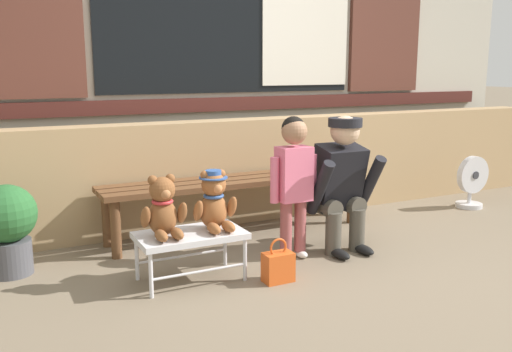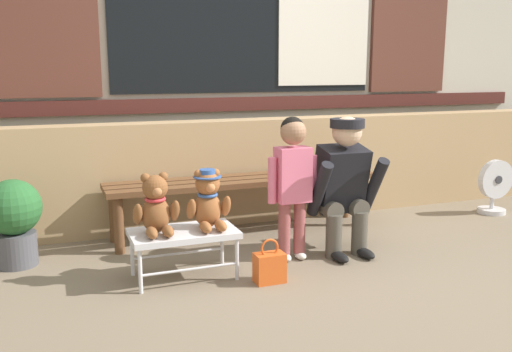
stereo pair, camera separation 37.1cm
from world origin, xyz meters
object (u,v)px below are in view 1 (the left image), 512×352
(small_display_bench, at_px, (190,238))
(teddy_bear_plain, at_px, (163,209))
(floor_fan, at_px, (472,182))
(wooden_bench_long, at_px, (238,187))
(handbag_on_ground, at_px, (278,266))
(adult_crouching, at_px, (341,183))
(potted_plant, at_px, (8,224))
(teddy_bear_with_hat, at_px, (214,201))
(child_standing, at_px, (294,172))

(small_display_bench, height_order, teddy_bear_plain, teddy_bear_plain)
(floor_fan, bearing_deg, wooden_bench_long, 174.21)
(handbag_on_ground, distance_m, floor_fan, 2.57)
(adult_crouching, xyz_separation_m, potted_plant, (-2.11, 0.52, -0.16))
(floor_fan, bearing_deg, small_display_bench, -170.01)
(wooden_bench_long, height_order, potted_plant, potted_plant)
(wooden_bench_long, height_order, teddy_bear_with_hat, teddy_bear_with_hat)
(teddy_bear_plain, height_order, adult_crouching, adult_crouching)
(child_standing, bearing_deg, teddy_bear_plain, -175.72)
(adult_crouching, distance_m, handbag_on_ground, 0.85)
(handbag_on_ground, bearing_deg, adult_crouching, 26.37)
(potted_plant, relative_size, floor_fan, 1.19)
(wooden_bench_long, height_order, handbag_on_ground, wooden_bench_long)
(child_standing, bearing_deg, handbag_on_ground, -132.02)
(small_display_bench, relative_size, child_standing, 0.67)
(wooden_bench_long, bearing_deg, potted_plant, -174.98)
(teddy_bear_plain, relative_size, teddy_bear_with_hat, 1.00)
(adult_crouching, bearing_deg, floor_fan, 13.71)
(handbag_on_ground, relative_size, potted_plant, 0.48)
(child_standing, relative_size, floor_fan, 2.00)
(small_display_bench, bearing_deg, handbag_on_ground, -29.29)
(child_standing, bearing_deg, potted_plant, 162.94)
(adult_crouching, height_order, handbag_on_ground, adult_crouching)
(small_display_bench, bearing_deg, adult_crouching, 4.07)
(child_standing, distance_m, adult_crouching, 0.40)
(small_display_bench, distance_m, handbag_on_ground, 0.55)
(wooden_bench_long, bearing_deg, adult_crouching, -53.74)
(adult_crouching, xyz_separation_m, handbag_on_ground, (-0.68, -0.34, -0.38))
(teddy_bear_with_hat, relative_size, floor_fan, 0.76)
(adult_crouching, bearing_deg, child_standing, -178.31)
(teddy_bear_with_hat, bearing_deg, small_display_bench, -179.23)
(teddy_bear_plain, bearing_deg, adult_crouching, 3.51)
(teddy_bear_plain, bearing_deg, small_display_bench, -0.51)
(floor_fan, bearing_deg, teddy_bear_plain, -170.55)
(teddy_bear_with_hat, bearing_deg, handbag_on_ground, -40.96)
(small_display_bench, relative_size, teddy_bear_with_hat, 1.76)
(potted_plant, bearing_deg, small_display_bench, -31.75)
(small_display_bench, xyz_separation_m, floor_fan, (2.91, 0.51, -0.03))
(potted_plant, bearing_deg, floor_fan, -1.26)
(small_display_bench, xyz_separation_m, potted_plant, (-0.97, 0.60, 0.06))
(wooden_bench_long, height_order, adult_crouching, adult_crouching)
(teddy_bear_plain, distance_m, handbag_on_ground, 0.77)
(teddy_bear_with_hat, xyz_separation_m, potted_plant, (-1.13, 0.60, -0.15))
(wooden_bench_long, height_order, small_display_bench, wooden_bench_long)
(child_standing, bearing_deg, adult_crouching, 1.69)
(potted_plant, height_order, floor_fan, potted_plant)
(wooden_bench_long, bearing_deg, child_standing, -81.92)
(wooden_bench_long, relative_size, adult_crouching, 2.21)
(small_display_bench, xyz_separation_m, handbag_on_ground, (0.46, -0.26, -0.17))
(small_display_bench, distance_m, teddy_bear_plain, 0.25)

